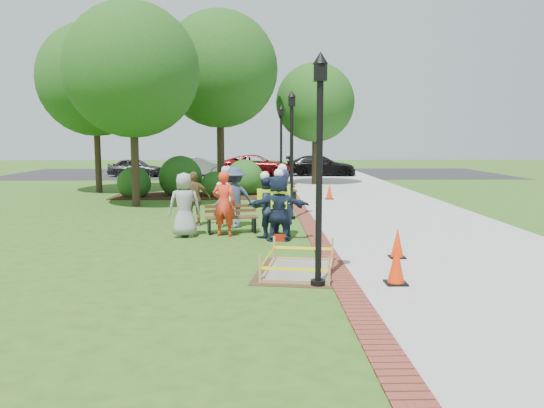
{
  "coord_description": "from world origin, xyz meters",
  "views": [
    {
      "loc": [
        0.14,
        -12.6,
        2.77
      ],
      "look_at": [
        0.5,
        1.2,
        1.0
      ],
      "focal_mm": 35.0,
      "sensor_mm": 36.0,
      "label": 1
    }
  ],
  "objects_px": {
    "hivis_worker_b": "(282,201)",
    "cone_front": "(396,265)",
    "wet_concrete_pad": "(299,261)",
    "lamp_near": "(319,152)",
    "bench_near": "(232,224)",
    "hivis_worker_a": "(279,205)",
    "hivis_worker_c": "(265,205)"
  },
  "relations": [
    {
      "from": "bench_near",
      "to": "cone_front",
      "type": "xyz_separation_m",
      "value": [
        3.34,
        -5.46,
        0.12
      ]
    },
    {
      "from": "hivis_worker_a",
      "to": "hivis_worker_c",
      "type": "height_order",
      "value": "hivis_worker_a"
    },
    {
      "from": "bench_near",
      "to": "cone_front",
      "type": "bearing_deg",
      "value": -58.51
    },
    {
      "from": "wet_concrete_pad",
      "to": "cone_front",
      "type": "distance_m",
      "value": 2.01
    },
    {
      "from": "cone_front",
      "to": "bench_near",
      "type": "bearing_deg",
      "value": 121.49
    },
    {
      "from": "hivis_worker_a",
      "to": "hivis_worker_b",
      "type": "relative_size",
      "value": 0.95
    },
    {
      "from": "cone_front",
      "to": "lamp_near",
      "type": "relative_size",
      "value": 0.19
    },
    {
      "from": "lamp_near",
      "to": "hivis_worker_c",
      "type": "xyz_separation_m",
      "value": [
        -0.93,
        4.76,
        -1.57
      ]
    },
    {
      "from": "wet_concrete_pad",
      "to": "lamp_near",
      "type": "bearing_deg",
      "value": -74.16
    },
    {
      "from": "cone_front",
      "to": "hivis_worker_a",
      "type": "height_order",
      "value": "hivis_worker_a"
    },
    {
      "from": "wet_concrete_pad",
      "to": "lamp_near",
      "type": "distance_m",
      "value": 2.47
    },
    {
      "from": "hivis_worker_a",
      "to": "wet_concrete_pad",
      "type": "bearing_deg",
      "value": -84.94
    },
    {
      "from": "hivis_worker_c",
      "to": "bench_near",
      "type": "bearing_deg",
      "value": 144.03
    },
    {
      "from": "lamp_near",
      "to": "hivis_worker_c",
      "type": "bearing_deg",
      "value": 101.08
    },
    {
      "from": "hivis_worker_a",
      "to": "hivis_worker_c",
      "type": "xyz_separation_m",
      "value": [
        -0.36,
        0.5,
        -0.04
      ]
    },
    {
      "from": "bench_near",
      "to": "hivis_worker_b",
      "type": "relative_size",
      "value": 0.77
    },
    {
      "from": "wet_concrete_pad",
      "to": "cone_front",
      "type": "xyz_separation_m",
      "value": [
        1.74,
        -1.0,
        0.15
      ]
    },
    {
      "from": "cone_front",
      "to": "hivis_worker_c",
      "type": "height_order",
      "value": "hivis_worker_c"
    },
    {
      "from": "cone_front",
      "to": "hivis_worker_c",
      "type": "xyz_separation_m",
      "value": [
        -2.4,
        4.77,
        0.53
      ]
    },
    {
      "from": "wet_concrete_pad",
      "to": "bench_near",
      "type": "bearing_deg",
      "value": 109.73
    },
    {
      "from": "wet_concrete_pad",
      "to": "hivis_worker_a",
      "type": "relative_size",
      "value": 1.33
    },
    {
      "from": "bench_near",
      "to": "hivis_worker_c",
      "type": "xyz_separation_m",
      "value": [
        0.95,
        -0.69,
        0.65
      ]
    },
    {
      "from": "hivis_worker_b",
      "to": "lamp_near",
      "type": "bearing_deg",
      "value": -84.73
    },
    {
      "from": "hivis_worker_b",
      "to": "hivis_worker_a",
      "type": "bearing_deg",
      "value": -101.26
    },
    {
      "from": "cone_front",
      "to": "lamp_near",
      "type": "bearing_deg",
      "value": 179.69
    },
    {
      "from": "bench_near",
      "to": "hivis_worker_c",
      "type": "distance_m",
      "value": 1.34
    },
    {
      "from": "cone_front",
      "to": "hivis_worker_b",
      "type": "bearing_deg",
      "value": 111.38
    },
    {
      "from": "hivis_worker_b",
      "to": "cone_front",
      "type": "bearing_deg",
      "value": -68.62
    },
    {
      "from": "lamp_near",
      "to": "hivis_worker_a",
      "type": "height_order",
      "value": "lamp_near"
    },
    {
      "from": "bench_near",
      "to": "lamp_near",
      "type": "height_order",
      "value": "lamp_near"
    },
    {
      "from": "wet_concrete_pad",
      "to": "hivis_worker_a",
      "type": "distance_m",
      "value": 3.37
    },
    {
      "from": "lamp_near",
      "to": "hivis_worker_b",
      "type": "distance_m",
      "value": 5.12
    }
  ]
}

